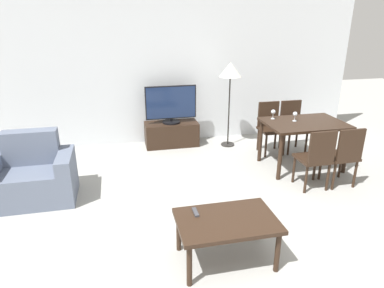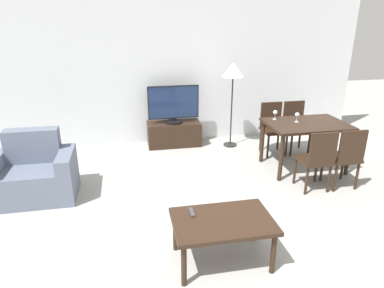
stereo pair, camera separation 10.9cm
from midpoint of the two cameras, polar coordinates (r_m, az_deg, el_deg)
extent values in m
cube|color=silver|center=(6.21, -5.28, 12.45)|extent=(7.23, 0.06, 2.70)
cube|color=slate|center=(4.82, -25.59, -6.22)|extent=(0.67, 0.67, 0.42)
cube|color=slate|center=(4.87, -25.82, -0.44)|extent=(0.67, 0.20, 0.44)
cube|color=slate|center=(4.70, -20.69, -4.95)|extent=(0.18, 0.67, 0.60)
cube|color=black|center=(6.21, -3.94, 1.68)|extent=(0.95, 0.43, 0.43)
cylinder|color=black|center=(6.14, -3.99, 3.69)|extent=(0.31, 0.31, 0.03)
cylinder|color=black|center=(6.13, -4.00, 4.05)|extent=(0.04, 0.04, 0.05)
cube|color=black|center=(6.05, -4.07, 6.93)|extent=(0.90, 0.04, 0.59)
cube|color=#19284C|center=(6.03, -4.04, 6.88)|extent=(0.86, 0.01, 0.55)
cube|color=black|center=(3.26, 4.85, -12.66)|extent=(0.93, 0.61, 0.04)
cylinder|color=black|center=(3.12, -1.51, -19.60)|extent=(0.05, 0.05, 0.42)
cylinder|color=black|center=(3.34, 13.12, -17.13)|extent=(0.05, 0.05, 0.42)
cylinder|color=black|center=(3.51, -3.14, -14.43)|extent=(0.05, 0.05, 0.42)
cylinder|color=black|center=(3.71, 9.79, -12.65)|extent=(0.05, 0.05, 0.42)
cube|color=black|center=(5.40, 17.68, 3.31)|extent=(1.18, 0.81, 0.04)
cylinder|color=black|center=(4.98, 13.86, -2.17)|extent=(0.06, 0.06, 0.69)
cylinder|color=black|center=(5.52, 23.81, -1.11)|extent=(0.06, 0.06, 0.69)
cylinder|color=black|center=(5.57, 10.79, 0.50)|extent=(0.06, 0.06, 0.69)
cylinder|color=black|center=(6.06, 20.08, 1.24)|extent=(0.06, 0.06, 0.69)
cube|color=black|center=(4.88, 18.83, -2.34)|extent=(0.40, 0.40, 0.04)
cylinder|color=black|center=(5.01, 16.02, -4.09)|extent=(0.04, 0.04, 0.39)
cylinder|color=black|center=(5.17, 19.20, -3.69)|extent=(0.04, 0.04, 0.39)
cylinder|color=black|center=(4.76, 17.83, -5.66)|extent=(0.04, 0.04, 0.39)
cylinder|color=black|center=(4.92, 21.11, -5.17)|extent=(0.04, 0.04, 0.39)
cube|color=black|center=(4.65, 20.27, -0.56)|extent=(0.37, 0.04, 0.43)
cube|color=black|center=(6.11, 16.16, 2.53)|extent=(0.40, 0.40, 0.04)
cylinder|color=black|center=(5.97, 15.31, 0.00)|extent=(0.04, 0.04, 0.39)
cylinder|color=black|center=(6.12, 18.01, 0.24)|extent=(0.04, 0.04, 0.39)
cylinder|color=black|center=(6.24, 13.97, 1.03)|extent=(0.04, 0.04, 0.39)
cylinder|color=black|center=(6.38, 16.58, 1.23)|extent=(0.04, 0.04, 0.39)
cube|color=black|center=(6.20, 15.59, 5.08)|extent=(0.37, 0.04, 0.43)
cube|color=black|center=(5.10, 22.82, -1.88)|extent=(0.40, 0.40, 0.04)
cylinder|color=black|center=(5.21, 20.04, -3.58)|extent=(0.04, 0.04, 0.39)
cylinder|color=black|center=(5.39, 22.96, -3.20)|extent=(0.04, 0.04, 0.39)
cylinder|color=black|center=(4.97, 21.98, -5.04)|extent=(0.04, 0.04, 0.39)
cylinder|color=black|center=(5.16, 24.98, -4.58)|extent=(0.04, 0.04, 0.39)
cube|color=black|center=(4.89, 24.38, -0.16)|extent=(0.37, 0.04, 0.43)
cube|color=black|center=(5.92, 12.64, 2.30)|extent=(0.40, 0.40, 0.04)
cylinder|color=black|center=(5.79, 11.68, -0.31)|extent=(0.04, 0.04, 0.39)
cylinder|color=black|center=(5.93, 14.54, -0.06)|extent=(0.04, 0.04, 0.39)
cylinder|color=black|center=(6.07, 10.46, 0.75)|extent=(0.04, 0.04, 0.39)
cylinder|color=black|center=(6.20, 13.22, 0.97)|extent=(0.04, 0.04, 0.39)
cube|color=black|center=(6.02, 12.09, 4.93)|extent=(0.37, 0.04, 0.43)
cylinder|color=black|center=(6.29, 5.46, -0.06)|extent=(0.24, 0.24, 0.02)
cylinder|color=black|center=(6.10, 5.65, 5.43)|extent=(0.02, 0.02, 1.22)
cone|color=white|center=(5.95, 5.90, 12.24)|extent=(0.38, 0.38, 0.24)
cube|color=#38383D|center=(3.32, -0.38, -11.30)|extent=(0.04, 0.15, 0.02)
cylinder|color=silver|center=(5.39, 16.14, 3.72)|extent=(0.06, 0.06, 0.01)
cylinder|color=silver|center=(5.38, 16.18, 4.11)|extent=(0.01, 0.01, 0.07)
sphere|color=silver|center=(5.36, 16.25, 4.82)|extent=(0.07, 0.07, 0.07)
cylinder|color=silver|center=(5.43, 12.74, 4.15)|extent=(0.06, 0.06, 0.01)
cylinder|color=silver|center=(5.42, 12.77, 4.55)|extent=(0.01, 0.01, 0.07)
sphere|color=silver|center=(5.40, 12.83, 5.25)|extent=(0.07, 0.07, 0.07)
camera|label=1|loc=(0.05, -90.70, -0.26)|focal=32.00mm
camera|label=2|loc=(0.05, 89.30, 0.26)|focal=32.00mm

